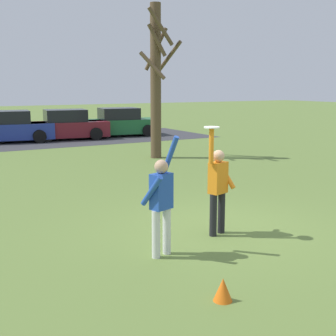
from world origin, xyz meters
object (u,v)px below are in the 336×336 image
at_px(parked_car_blue, 10,128).
at_px(person_defender, 161,199).
at_px(parked_car_green, 121,123).
at_px(frisbee_disc, 212,127).
at_px(field_cone_orange, 223,290).
at_px(bare_tree_tall, 156,78).
at_px(person_catcher, 218,185).
at_px(parked_car_maroon, 68,126).

bearing_deg(parked_car_blue, person_defender, -85.82).
xyz_separation_m(parked_car_blue, parked_car_green, (6.08, -0.08, 0.00)).
height_order(frisbee_disc, field_cone_orange, frisbee_disc).
bearing_deg(parked_car_green, bare_tree_tall, -96.81).
height_order(bare_tree_tall, field_cone_orange, bare_tree_tall).
bearing_deg(person_catcher, parked_car_maroon, -115.56).
xyz_separation_m(frisbee_disc, bare_tree_tall, (3.80, 9.10, 1.05)).
height_order(parked_car_green, bare_tree_tall, bare_tree_tall).
distance_m(person_catcher, parked_car_green, 18.09).
height_order(person_catcher, parked_car_blue, person_catcher).
distance_m(person_defender, bare_tree_tall, 10.98).
distance_m(person_catcher, person_defender, 1.56).
xyz_separation_m(person_catcher, bare_tree_tall, (3.58, 9.04, 2.16)).
relative_size(person_catcher, bare_tree_tall, 0.35).
xyz_separation_m(person_catcher, person_defender, (-1.49, -0.46, -0.00)).
distance_m(person_catcher, field_cone_orange, 2.93).
height_order(parked_car_maroon, parked_car_green, same).
xyz_separation_m(parked_car_blue, field_cone_orange, (-1.21, -19.57, -0.57)).
relative_size(parked_car_maroon, bare_tree_tall, 0.73).
distance_m(frisbee_disc, parked_car_green, 18.27).
bearing_deg(bare_tree_tall, person_defender, -118.11).
relative_size(frisbee_disc, parked_car_green, 0.07).
bearing_deg(person_defender, parked_car_blue, 69.31).
xyz_separation_m(frisbee_disc, parked_car_blue, (-0.17, 17.32, -1.37)).
relative_size(person_defender, parked_car_maroon, 0.47).
distance_m(person_catcher, parked_car_maroon, 17.17).
distance_m(person_catcher, frisbee_disc, 1.13).
bearing_deg(parked_car_maroon, parked_car_green, 11.20).
bearing_deg(parked_car_maroon, field_cone_orange, -94.27).
relative_size(parked_car_blue, parked_car_maroon, 1.00).
bearing_deg(person_defender, parked_car_green, 50.71).
bearing_deg(field_cone_orange, person_defender, 86.91).
xyz_separation_m(frisbee_disc, parked_car_green, (5.91, 17.24, -1.37)).
xyz_separation_m(parked_car_maroon, bare_tree_tall, (1.06, -7.94, 2.42)).
bearing_deg(parked_car_blue, bare_tree_tall, -56.48).
relative_size(frisbee_disc, field_cone_orange, 0.90).
bearing_deg(parked_car_green, frisbee_disc, -101.17).
distance_m(parked_car_maroon, field_cone_orange, 19.74).
bearing_deg(bare_tree_tall, field_cone_orange, -114.48).
bearing_deg(parked_car_maroon, frisbee_disc, -91.36).
relative_size(parked_car_blue, field_cone_orange, 13.45).
bearing_deg(parked_car_maroon, bare_tree_tall, -74.63).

